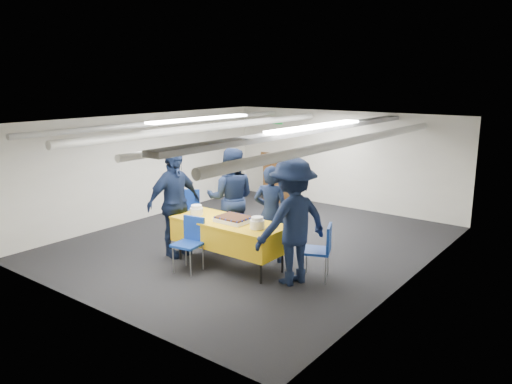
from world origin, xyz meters
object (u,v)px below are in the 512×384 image
(chair_near, at_px, (191,238))
(sailor_d, at_px, (292,222))
(sailor_b, at_px, (231,198))
(serving_table, at_px, (229,233))
(chair_left, at_px, (189,207))
(sailor_c, at_px, (174,203))
(sheet_cake, at_px, (234,219))
(chair_right, at_px, (322,246))
(podium, at_px, (277,177))
(sailor_a, at_px, (271,214))

(chair_near, relative_size, sailor_d, 0.46)
(sailor_b, relative_size, sailor_d, 0.96)
(serving_table, distance_m, sailor_d, 1.26)
(chair_left, xyz_separation_m, sailor_c, (0.73, -1.07, 0.40))
(sailor_b, xyz_separation_m, sailor_c, (-0.49, -0.93, 0.01))
(sheet_cake, relative_size, chair_near, 0.62)
(serving_table, xyz_separation_m, chair_right, (1.49, 0.43, -0.03))
(serving_table, xyz_separation_m, sailor_b, (-0.60, 0.76, 0.36))
(chair_left, height_order, sailor_b, sailor_b)
(podium, distance_m, chair_right, 5.16)
(chair_near, relative_size, sailor_a, 0.53)
(podium, xyz_separation_m, chair_left, (0.18, -3.32, -0.08))
(chair_near, height_order, sailor_d, sailor_d)
(podium, height_order, sailor_c, sailor_c)
(podium, relative_size, chair_left, 1.44)
(podium, bearing_deg, sailor_b, -67.97)
(sailor_a, relative_size, sailor_c, 0.88)
(sailor_a, bearing_deg, sailor_c, 7.88)
(sailor_c, bearing_deg, sailor_b, -22.34)
(chair_right, distance_m, sailor_c, 2.69)
(serving_table, height_order, podium, podium)
(sheet_cake, bearing_deg, sailor_d, 2.30)
(serving_table, relative_size, sailor_d, 1.03)
(chair_left, distance_m, sailor_d, 3.16)
(chair_right, bearing_deg, sailor_b, 171.05)
(sheet_cake, relative_size, podium, 0.43)
(sailor_a, distance_m, sailor_b, 1.02)
(sailor_a, distance_m, sailor_d, 0.98)
(sailor_c, distance_m, sailor_d, 2.30)
(serving_table, relative_size, sheet_cake, 3.61)
(sailor_c, bearing_deg, sailor_d, -78.71)
(podium, distance_m, sailor_d, 5.27)
(serving_table, height_order, chair_right, chair_right)
(chair_right, distance_m, sailor_d, 0.64)
(sailor_a, xyz_separation_m, sailor_d, (0.79, -0.56, 0.13))
(chair_near, relative_size, chair_left, 1.00)
(sheet_cake, bearing_deg, sailor_c, -171.40)
(chair_left, bearing_deg, sheet_cake, -25.08)
(sailor_a, bearing_deg, chair_right, 150.74)
(serving_table, xyz_separation_m, chair_near, (-0.39, -0.50, -0.03))
(podium, distance_m, sailor_b, 3.75)
(chair_right, distance_m, sailor_b, 2.15)
(chair_left, bearing_deg, sailor_a, -7.43)
(chair_near, distance_m, chair_right, 2.10)
(sailor_c, bearing_deg, chair_right, -71.26)
(sheet_cake, distance_m, sailor_d, 1.12)
(serving_table, relative_size, sailor_c, 1.05)
(serving_table, bearing_deg, sheet_cake, 6.48)
(chair_near, distance_m, sailor_c, 0.88)
(sailor_b, bearing_deg, chair_left, -41.62)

